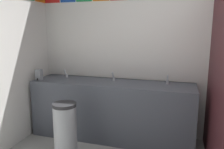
% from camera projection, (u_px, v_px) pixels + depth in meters
% --- Properties ---
extents(wall_back, '(4.36, 0.09, 2.72)m').
position_uv_depth(wall_back, '(185.00, 45.00, 3.16)').
color(wall_back, white).
rests_on(wall_back, ground_plane).
extents(vanity_counter, '(2.32, 0.59, 0.84)m').
position_uv_depth(vanity_counter, '(112.00, 109.00, 3.31)').
color(vanity_counter, '#4C515B').
rests_on(vanity_counter, ground_plane).
extents(faucet_left, '(0.04, 0.10, 0.14)m').
position_uv_depth(faucet_left, '(66.00, 74.00, 3.52)').
color(faucet_left, silver).
rests_on(faucet_left, vanity_counter).
extents(faucet_center, '(0.04, 0.10, 0.14)m').
position_uv_depth(faucet_center, '(113.00, 77.00, 3.30)').
color(faucet_center, silver).
rests_on(faucet_center, vanity_counter).
extents(faucet_right, '(0.04, 0.10, 0.14)m').
position_uv_depth(faucet_right, '(168.00, 81.00, 3.08)').
color(faucet_right, silver).
rests_on(faucet_right, vanity_counter).
extents(soap_dispenser, '(0.09, 0.09, 0.16)m').
position_uv_depth(soap_dispenser, '(39.00, 75.00, 3.36)').
color(soap_dispenser, gray).
rests_on(soap_dispenser, vanity_counter).
extents(trash_bin, '(0.29, 0.29, 0.70)m').
position_uv_depth(trash_bin, '(65.00, 130.00, 2.79)').
color(trash_bin, '#999EA3').
rests_on(trash_bin, ground_plane).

